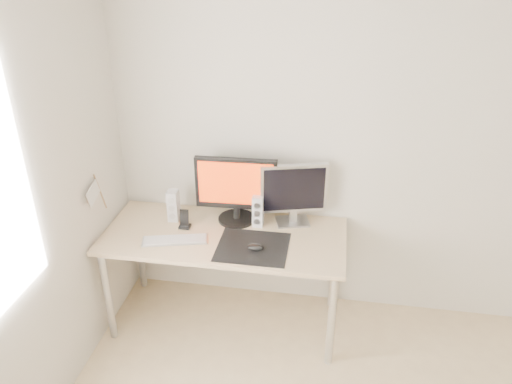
{
  "coord_description": "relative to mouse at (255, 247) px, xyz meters",
  "views": [
    {
      "loc": [
        -0.26,
        -1.36,
        2.48
      ],
      "look_at": [
        -0.73,
        1.48,
        1.01
      ],
      "focal_mm": 35.0,
      "sensor_mm": 36.0,
      "label": 1
    }
  ],
  "objects": [
    {
      "name": "mouse",
      "position": [
        0.0,
        0.0,
        0.0
      ],
      "size": [
        0.1,
        0.06,
        0.04
      ],
      "primitive_type": "ellipsoid",
      "color": "black",
      "rests_on": "mousepad"
    },
    {
      "name": "speaker_left",
      "position": [
        -0.61,
        0.28,
        0.09
      ],
      "size": [
        0.07,
        0.09,
        0.22
      ],
      "color": "silver",
      "rests_on": "desk"
    },
    {
      "name": "main_monitor",
      "position": [
        -0.19,
        0.34,
        0.23
      ],
      "size": [
        0.55,
        0.27,
        0.47
      ],
      "color": "black",
      "rests_on": "desk"
    },
    {
      "name": "phone_dock",
      "position": [
        -0.51,
        0.19,
        0.02
      ],
      "size": [
        0.08,
        0.06,
        0.14
      ],
      "color": "black",
      "rests_on": "desk"
    },
    {
      "name": "desk",
      "position": [
        -0.23,
        0.15,
        -0.1
      ],
      "size": [
        1.6,
        0.7,
        0.73
      ],
      "color": "#D1B587",
      "rests_on": "ground"
    },
    {
      "name": "speaker_right",
      "position": [
        -0.03,
        0.31,
        0.09
      ],
      "size": [
        0.07,
        0.09,
        0.22
      ],
      "color": "white",
      "rests_on": "desk"
    },
    {
      "name": "pennant",
      "position": [
        -1.02,
        0.01,
        0.3
      ],
      "size": [
        0.01,
        0.23,
        0.29
      ],
      "color": "#A57F54",
      "rests_on": "wall_left"
    },
    {
      "name": "keyboard",
      "position": [
        -0.53,
        0.02,
        -0.01
      ],
      "size": [
        0.44,
        0.22,
        0.02
      ],
      "color": "#B0B0B2",
      "rests_on": "desk"
    },
    {
      "name": "wall_back",
      "position": [
        0.7,
        0.52,
        0.5
      ],
      "size": [
        3.5,
        0.0,
        3.5
      ],
      "primitive_type": "plane",
      "rotation": [
        1.57,
        0.0,
        0.0
      ],
      "color": "silver",
      "rests_on": "ground"
    },
    {
      "name": "second_monitor",
      "position": [
        0.2,
        0.38,
        0.22
      ],
      "size": [
        0.44,
        0.21,
        0.43
      ],
      "color": "#AAAAAC",
      "rests_on": "desk"
    },
    {
      "name": "mousepad",
      "position": [
        -0.02,
        0.03,
        -0.02
      ],
      "size": [
        0.45,
        0.4,
        0.0
      ],
      "primitive_type": "cube",
      "color": "black",
      "rests_on": "desk"
    }
  ]
}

